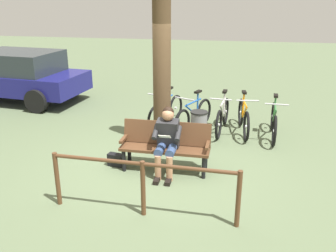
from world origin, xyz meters
TOP-DOWN VIEW (x-y plane):
  - ground_plane at (0.00, 0.00)m, footprint 40.00×40.00m
  - bench at (-0.21, -0.03)m, footprint 1.60×0.49m
  - person_reading at (-0.27, 0.13)m, footprint 0.49×0.77m
  - handbag at (0.72, 0.04)m, footprint 0.32×0.19m
  - tree_trunk at (0.09, -1.17)m, footprint 0.36×0.36m
  - litter_bin at (-0.70, -1.01)m, footprint 0.35×0.35m
  - bicycle_red at (-2.26, -2.03)m, footprint 0.48×1.68m
  - bicycle_green at (-1.60, -2.20)m, footprint 0.48×1.68m
  - bicycle_blue at (-1.12, -2.20)m, footprint 0.48×1.68m
  - bicycle_orange at (-0.46, -2.07)m, footprint 0.74×1.57m
  - bicycle_silver at (0.22, -2.27)m, footprint 0.64×1.62m
  - railing_fence at (-0.19, 1.51)m, footprint 2.74×0.15m
  - parked_car at (5.05, -3.73)m, footprint 4.37×2.36m

SIDE VIEW (x-z plane):
  - ground_plane at x=0.00m, z-range 0.00..0.00m
  - handbag at x=0.72m, z-range 0.00..0.24m
  - bicycle_red at x=-2.26m, z-range -0.11..0.83m
  - bicycle_green at x=-1.60m, z-range -0.11..0.83m
  - bicycle_blue at x=-1.12m, z-range -0.11..0.83m
  - bicycle_orange at x=-0.46m, z-range -0.11..0.83m
  - bicycle_silver at x=0.22m, z-range -0.11..0.83m
  - litter_bin at x=-0.70m, z-range 0.00..0.83m
  - bench at x=-0.21m, z-range 0.07..0.94m
  - railing_fence at x=-0.19m, z-range 0.15..1.00m
  - person_reading at x=-0.27m, z-range 0.06..1.27m
  - parked_car at x=5.05m, z-range 0.04..1.51m
  - tree_trunk at x=0.09m, z-range 0.00..3.10m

